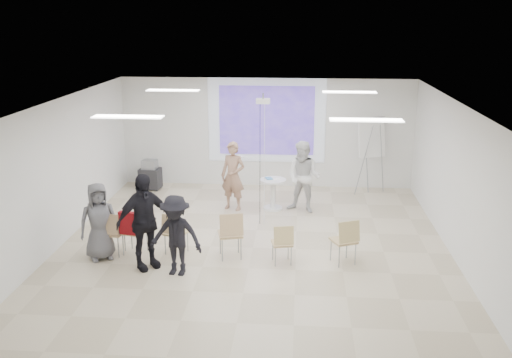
# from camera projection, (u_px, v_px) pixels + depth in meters

# --- Properties ---
(floor) EXTENTS (8.00, 9.00, 0.10)m
(floor) POSITION_uv_depth(u_px,v_px,m) (253.00, 250.00, 11.79)
(floor) COLOR beige
(floor) RESTS_ON ground
(ceiling) EXTENTS (8.00, 9.00, 0.10)m
(ceiling) POSITION_uv_depth(u_px,v_px,m) (253.00, 101.00, 10.93)
(ceiling) COLOR white
(ceiling) RESTS_ON wall_back
(wall_back) EXTENTS (8.00, 0.10, 3.00)m
(wall_back) POSITION_uv_depth(u_px,v_px,m) (267.00, 133.00, 15.71)
(wall_back) COLOR silver
(wall_back) RESTS_ON floor
(wall_left) EXTENTS (0.10, 9.00, 3.00)m
(wall_left) POSITION_uv_depth(u_px,v_px,m) (56.00, 174.00, 11.66)
(wall_left) COLOR silver
(wall_left) RESTS_ON floor
(wall_right) EXTENTS (0.10, 9.00, 3.00)m
(wall_right) POSITION_uv_depth(u_px,v_px,m) (461.00, 183.00, 11.05)
(wall_right) COLOR silver
(wall_right) RESTS_ON floor
(projection_halo) EXTENTS (3.20, 0.01, 2.30)m
(projection_halo) POSITION_uv_depth(u_px,v_px,m) (267.00, 121.00, 15.55)
(projection_halo) COLOR silver
(projection_halo) RESTS_ON wall_back
(projection_image) EXTENTS (2.60, 0.01, 1.90)m
(projection_image) POSITION_uv_depth(u_px,v_px,m) (267.00, 121.00, 15.54)
(projection_image) COLOR #4A32AA
(projection_image) RESTS_ON wall_back
(pedestal_table) EXTENTS (0.82, 0.82, 0.79)m
(pedestal_table) POSITION_uv_depth(u_px,v_px,m) (273.00, 192.00, 13.99)
(pedestal_table) COLOR white
(pedestal_table) RESTS_ON floor
(player_left) EXTENTS (0.82, 0.67, 1.92)m
(player_left) POSITION_uv_depth(u_px,v_px,m) (233.00, 172.00, 13.85)
(player_left) COLOR #A07862
(player_left) RESTS_ON floor
(player_right) EXTENTS (1.14, 1.03, 1.93)m
(player_right) POSITION_uv_depth(u_px,v_px,m) (304.00, 173.00, 13.69)
(player_right) COLOR white
(player_right) RESTS_ON floor
(controller_left) EXTENTS (0.08, 0.13, 0.04)m
(controller_left) POSITION_uv_depth(u_px,v_px,m) (241.00, 157.00, 13.99)
(controller_left) COLOR white
(controller_left) RESTS_ON player_left
(controller_right) EXTENTS (0.09, 0.14, 0.04)m
(controller_right) POSITION_uv_depth(u_px,v_px,m) (297.00, 157.00, 13.85)
(controller_right) COLOR silver
(controller_right) RESTS_ON player_right
(chair_far_left) EXTENTS (0.45, 0.48, 0.90)m
(chair_far_left) POSITION_uv_depth(u_px,v_px,m) (111.00, 230.00, 11.27)
(chair_far_left) COLOR tan
(chair_far_left) RESTS_ON floor
(chair_left_mid) EXTENTS (0.52, 0.55, 0.93)m
(chair_left_mid) POSITION_uv_depth(u_px,v_px,m) (132.00, 229.00, 11.29)
(chair_left_mid) COLOR tan
(chair_left_mid) RESTS_ON floor
(chair_left_inner) EXTENTS (0.52, 0.54, 0.87)m
(chair_left_inner) POSITION_uv_depth(u_px,v_px,m) (174.00, 230.00, 11.32)
(chair_left_inner) COLOR tan
(chair_left_inner) RESTS_ON floor
(chair_center) EXTENTS (0.56, 0.59, 0.97)m
(chair_center) POSITION_uv_depth(u_px,v_px,m) (231.00, 231.00, 11.09)
(chair_center) COLOR tan
(chair_center) RESTS_ON floor
(chair_right_inner) EXTENTS (0.46, 0.48, 0.81)m
(chair_right_inner) POSITION_uv_depth(u_px,v_px,m) (283.00, 241.00, 10.87)
(chair_right_inner) COLOR tan
(chair_right_inner) RESTS_ON floor
(chair_right_far) EXTENTS (0.58, 0.60, 0.92)m
(chair_right_far) POSITION_uv_depth(u_px,v_px,m) (346.00, 238.00, 10.85)
(chair_right_far) COLOR tan
(chair_right_far) RESTS_ON floor
(red_jacket) EXTENTS (0.49, 0.21, 0.46)m
(red_jacket) POSITION_uv_depth(u_px,v_px,m) (131.00, 223.00, 11.11)
(red_jacket) COLOR maroon
(red_jacket) RESTS_ON chair_left_mid
(laptop) EXTENTS (0.37, 0.32, 0.03)m
(laptop) POSITION_uv_depth(u_px,v_px,m) (176.00, 231.00, 11.42)
(laptop) COLOR black
(laptop) RESTS_ON chair_left_inner
(audience_left) EXTENTS (1.42, 1.37, 2.12)m
(audience_left) POSITION_uv_depth(u_px,v_px,m) (143.00, 215.00, 10.57)
(audience_left) COLOR black
(audience_left) RESTS_ON floor
(audience_mid) EXTENTS (1.20, 0.78, 1.73)m
(audience_mid) POSITION_uv_depth(u_px,v_px,m) (176.00, 230.00, 10.36)
(audience_mid) COLOR black
(audience_mid) RESTS_ON floor
(audience_outer) EXTENTS (1.01, 0.90, 1.73)m
(audience_outer) POSITION_uv_depth(u_px,v_px,m) (99.00, 217.00, 11.04)
(audience_outer) COLOR slate
(audience_outer) RESTS_ON floor
(flipchart_easel) EXTENTS (0.83, 0.67, 2.06)m
(flipchart_easel) POSITION_uv_depth(u_px,v_px,m) (372.00, 138.00, 14.93)
(flipchart_easel) COLOR #97999F
(flipchart_easel) RESTS_ON floor
(av_cart) EXTENTS (0.59, 0.49, 0.83)m
(av_cart) POSITION_uv_depth(u_px,v_px,m) (150.00, 176.00, 15.63)
(av_cart) COLOR black
(av_cart) RESTS_ON floor
(ceiling_projector) EXTENTS (0.30, 0.25, 3.00)m
(ceiling_projector) POSITION_uv_depth(u_px,v_px,m) (263.00, 107.00, 12.45)
(ceiling_projector) COLOR white
(ceiling_projector) RESTS_ON ceiling
(fluor_panel_nw) EXTENTS (1.20, 0.30, 0.02)m
(fluor_panel_nw) POSITION_uv_depth(u_px,v_px,m) (173.00, 90.00, 13.01)
(fluor_panel_nw) COLOR white
(fluor_panel_nw) RESTS_ON ceiling
(fluor_panel_ne) EXTENTS (1.20, 0.30, 0.02)m
(fluor_panel_ne) POSITION_uv_depth(u_px,v_px,m) (349.00, 92.00, 12.71)
(fluor_panel_ne) COLOR white
(fluor_panel_ne) RESTS_ON ceiling
(fluor_panel_sw) EXTENTS (1.20, 0.30, 0.02)m
(fluor_panel_sw) POSITION_uv_depth(u_px,v_px,m) (128.00, 117.00, 9.66)
(fluor_panel_sw) COLOR white
(fluor_panel_sw) RESTS_ON ceiling
(fluor_panel_se) EXTENTS (1.20, 0.30, 0.02)m
(fluor_panel_se) POSITION_uv_depth(u_px,v_px,m) (366.00, 120.00, 9.36)
(fluor_panel_se) COLOR white
(fluor_panel_se) RESTS_ON ceiling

